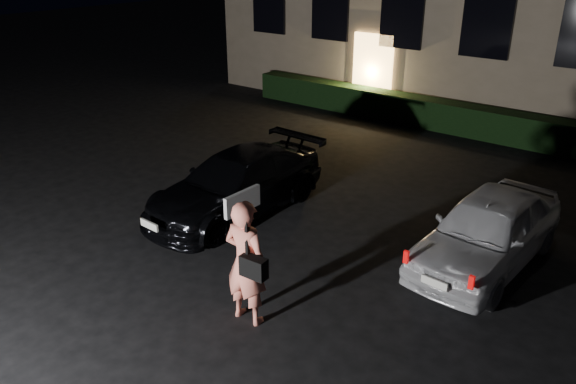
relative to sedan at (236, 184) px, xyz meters
The scene contains 5 objects.
ground 3.25m from the sedan, 54.76° to the right, with size 80.00×80.00×0.00m, color black.
hedge 8.11m from the sedan, 76.87° to the left, with size 15.00×0.70×0.85m, color black.
sedan is the anchor object (origin of this frame).
hatch 4.93m from the sedan, 12.70° to the left, with size 1.76×3.85×1.28m.
man 3.72m from the sedan, 45.06° to the right, with size 0.81×0.50×1.93m.
Camera 1 is at (5.45, -5.09, 5.12)m, focal length 35.00 mm.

